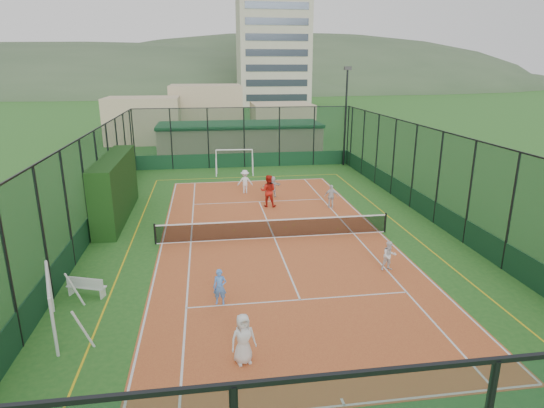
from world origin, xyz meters
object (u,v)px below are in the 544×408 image
(clubhouse, at_px, (240,140))
(child_far_back, at_px, (273,187))
(futsal_goal_near, at_px, (52,306))
(child_near_mid, at_px, (220,287))
(apartment_tower, at_px, (273,34))
(child_far_left, at_px, (245,182))
(futsal_goal_far, at_px, (234,162))
(coach, at_px, (268,191))
(child_near_right, at_px, (389,256))
(child_far_right, at_px, (331,196))
(floodlight_ne, at_px, (345,117))
(child_near_left, at_px, (243,339))
(white_bench, at_px, (86,286))

(clubhouse, xyz_separation_m, child_far_back, (1.00, -14.66, -0.85))
(futsal_goal_near, distance_m, child_near_mid, 5.44)
(child_far_back, bearing_deg, apartment_tower, -116.95)
(futsal_goal_near, xyz_separation_m, child_far_left, (7.54, 15.94, -0.15))
(futsal_goal_far, relative_size, coach, 1.51)
(child_near_right, bearing_deg, child_far_back, 101.56)
(child_near_mid, bearing_deg, child_near_right, 23.77)
(futsal_goal_near, distance_m, child_far_left, 17.64)
(futsal_goal_near, height_order, child_far_left, futsal_goal_near)
(futsal_goal_far, bearing_deg, child_far_right, -59.42)
(floodlight_ne, xyz_separation_m, child_far_right, (-4.44, -12.08, -3.40))
(child_near_left, relative_size, child_near_mid, 1.15)
(clubhouse, xyz_separation_m, child_far_right, (4.16, -17.48, -0.85))
(futsal_goal_near, height_order, child_far_back, futsal_goal_near)
(apartment_tower, bearing_deg, child_far_back, -98.38)
(white_bench, relative_size, child_far_left, 0.94)
(floodlight_ne, relative_size, child_near_right, 6.44)
(floodlight_ne, distance_m, apartment_tower, 66.39)
(apartment_tower, xyz_separation_m, child_near_right, (-7.81, -86.41, -14.35))
(child_far_right, bearing_deg, floodlight_ne, -97.75)
(white_bench, relative_size, child_far_right, 1.04)
(futsal_goal_near, bearing_deg, floodlight_ne, -54.11)
(futsal_goal_far, bearing_deg, child_far_back, -71.09)
(child_near_right, relative_size, coach, 0.65)
(futsal_goal_near, height_order, child_near_mid, futsal_goal_near)
(futsal_goal_near, bearing_deg, coach, -53.42)
(child_near_left, relative_size, child_far_left, 0.97)
(floodlight_ne, relative_size, futsal_goal_near, 2.79)
(child_near_mid, bearing_deg, apartment_tower, 89.66)
(floodlight_ne, relative_size, child_far_back, 5.81)
(futsal_goal_near, relative_size, child_far_right, 2.07)
(white_bench, height_order, child_far_right, child_far_right)
(floodlight_ne, distance_m, white_bench, 27.32)
(child_far_back, bearing_deg, floodlight_ne, -147.97)
(child_far_left, height_order, coach, coach)
(futsal_goal_far, height_order, child_near_left, futsal_goal_far)
(child_near_mid, relative_size, child_far_left, 0.84)
(child_near_left, bearing_deg, floodlight_ne, 53.34)
(clubhouse, distance_m, child_near_right, 26.76)
(futsal_goal_near, relative_size, child_near_mid, 2.23)
(floodlight_ne, bearing_deg, coach, -125.91)
(white_bench, distance_m, coach, 13.16)
(white_bench, bearing_deg, child_far_left, 82.19)
(futsal_goal_near, height_order, coach, coach)
(futsal_goal_far, bearing_deg, child_near_left, -89.59)
(futsal_goal_far, relative_size, child_near_mid, 2.24)
(clubhouse, relative_size, child_far_back, 10.70)
(futsal_goal_far, xyz_separation_m, child_near_left, (-1.36, -24.40, -0.18))
(floodlight_ne, distance_m, child_near_mid, 25.82)
(child_near_left, height_order, coach, coach)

